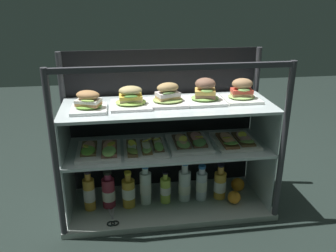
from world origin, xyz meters
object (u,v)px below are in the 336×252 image
plated_roll_sandwich_far_right (131,99)px  orange_fruit_beside_bottles (238,184)px  plated_roll_sandwich_far_left (242,93)px  juice_bottle_front_second (146,187)px  juice_bottle_back_right (109,192)px  kitchen_scissors (113,220)px  plated_roll_sandwich_center (205,94)px  juice_bottle_front_left_end (129,192)px  open_sandwich_tray_mid_left (189,142)px  plated_roll_sandwich_mid_left (88,103)px  juice_bottle_front_middle (202,185)px  open_sandwich_tray_far_right (235,140)px  juice_bottle_front_fourth (185,185)px  open_sandwich_tray_near_left_corner (100,150)px  juice_bottle_tucked_behind (89,193)px  orange_fruit_near_left_post (234,197)px  juice_bottle_front_right_end (166,190)px  plated_roll_sandwich_right_of_center (167,97)px  juice_bottle_back_left (220,184)px  open_sandwich_tray_mid_right (145,147)px

plated_roll_sandwich_far_right → orange_fruit_beside_bottles: size_ratio=2.55×
plated_roll_sandwich_far_left → juice_bottle_front_second: 0.75m
juice_bottle_back_right → kitchen_scissors: 0.17m
plated_roll_sandwich_center → orange_fruit_beside_bottles: 0.65m
juice_bottle_front_left_end → open_sandwich_tray_mid_left: bearing=2.0°
plated_roll_sandwich_mid_left → juice_bottle_front_left_end: size_ratio=0.81×
juice_bottle_front_middle → juice_bottle_front_second: bearing=178.4°
open_sandwich_tray_far_right → juice_bottle_front_middle: 0.33m
juice_bottle_front_fourth → open_sandwich_tray_near_left_corner: bearing=-174.7°
plated_roll_sandwich_far_right → kitchen_scissors: (-0.13, -0.14, -0.63)m
open_sandwich_tray_mid_left → juice_bottle_tucked_behind: open_sandwich_tray_mid_left is taller
juice_bottle_front_second → orange_fruit_beside_bottles: size_ratio=2.90×
juice_bottle_tucked_behind → orange_fruit_near_left_post: (0.82, -0.06, -0.06)m
juice_bottle_front_second → orange_fruit_beside_bottles: juice_bottle_front_second is taller
open_sandwich_tray_near_left_corner → juice_bottle_front_second: (0.24, 0.04, -0.27)m
orange_fruit_beside_bottles → kitchen_scissors: (-0.76, -0.20, -0.04)m
orange_fruit_beside_bottles → juice_bottle_front_right_end: bearing=-172.1°
orange_fruit_beside_bottles → orange_fruit_near_left_post: orange_fruit_beside_bottles is taller
juice_bottle_front_left_end → juice_bottle_front_second: size_ratio=0.92×
open_sandwich_tray_far_right → juice_bottle_front_fourth: size_ratio=1.13×
open_sandwich_tray_far_right → juice_bottle_front_left_end: size_ratio=1.26×
open_sandwich_tray_far_right → juice_bottle_front_middle: size_ratio=1.25×
juice_bottle_front_middle → plated_roll_sandwich_far_right: bearing=-179.5°
kitchen_scissors → plated_roll_sandwich_mid_left: bearing=129.6°
plated_roll_sandwich_right_of_center → open_sandwich_tray_near_left_corner: plated_roll_sandwich_right_of_center is taller
juice_bottle_back_right → open_sandwich_tray_mid_left: bearing=-0.7°
juice_bottle_back_left → kitchen_scissors: juice_bottle_back_left is taller
open_sandwich_tray_near_left_corner → juice_bottle_front_middle: open_sandwich_tray_near_left_corner is taller
plated_roll_sandwich_mid_left → orange_fruit_beside_bottles: bearing=7.0°
plated_roll_sandwich_center → juice_bottle_back_left: (0.11, -0.01, -0.55)m
plated_roll_sandwich_mid_left → juice_bottle_front_second: size_ratio=0.74×
plated_roll_sandwich_center → open_sandwich_tray_near_left_corner: 0.63m
juice_bottle_front_left_end → orange_fruit_near_left_post: bearing=-5.6°
juice_bottle_back_right → juice_bottle_front_fourth: juice_bottle_front_fourth is taller
juice_bottle_tucked_behind → plated_roll_sandwich_mid_left: bearing=-40.8°
plated_roll_sandwich_center → open_sandwich_tray_far_right: size_ratio=0.74×
plated_roll_sandwich_mid_left → orange_fruit_beside_bottles: 1.03m
plated_roll_sandwich_right_of_center → juice_bottle_back_left: size_ratio=0.89×
plated_roll_sandwich_right_of_center → plated_roll_sandwich_far_left: plated_roll_sandwich_far_left is taller
open_sandwich_tray_near_left_corner → open_sandwich_tray_mid_right: same height
kitchen_scissors → juice_bottle_back_right: bearing=96.8°
juice_bottle_front_left_end → plated_roll_sandwich_mid_left: bearing=-169.9°
plated_roll_sandwich_far_left → open_sandwich_tray_near_left_corner: (-0.77, -0.05, -0.26)m
plated_roll_sandwich_far_right → plated_roll_sandwich_right_of_center: 0.19m
juice_bottle_front_fourth → orange_fruit_near_left_post: juice_bottle_front_fourth is taller
plated_roll_sandwich_center → juice_bottle_front_middle: (-0.00, -0.02, -0.55)m
orange_fruit_near_left_post → open_sandwich_tray_far_right: bearing=88.1°
open_sandwich_tray_mid_left → juice_bottle_front_middle: 0.29m
juice_bottle_front_second → open_sandwich_tray_far_right: bearing=-2.3°
open_sandwich_tray_far_right → juice_bottle_front_fourth: 0.39m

